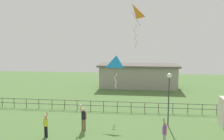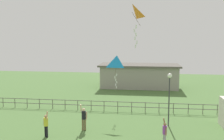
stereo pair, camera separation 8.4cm
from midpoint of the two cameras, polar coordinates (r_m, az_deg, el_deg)
The scene contains 8 objects.
lamppost at distance 19.97m, azimuth 12.79°, elevation -3.94°, with size 0.36×0.36×4.21m.
person_1 at distance 18.39m, azimuth -15.06°, elevation -11.88°, with size 0.45×0.38×1.89m.
person_3 at distance 19.14m, azimuth -6.66°, elevation -10.70°, with size 0.54×0.32×2.01m.
person_4 at distance 16.92m, azimuth 11.79°, elevation -13.70°, with size 0.28×0.48×1.78m.
kite_1 at distance 14.40m, azimuth 4.50°, elevation 12.67°, with size 0.94×1.21×2.41m.
kite_3 at distance 22.05m, azimuth 0.90°, elevation 1.54°, with size 1.26×1.11×2.80m.
waterfront_railing at distance 23.93m, azimuth -0.17°, elevation -7.93°, with size 36.03×0.06×0.95m.
pavilion_building at distance 35.31m, azimuth 5.96°, elevation -1.29°, with size 11.10×4.81×3.25m.
Camera 1 is at (2.44, -8.91, 6.93)m, focal length 39.96 mm.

